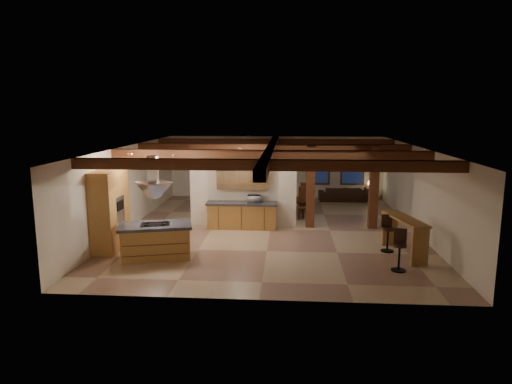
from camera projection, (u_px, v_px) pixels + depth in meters
The scene contains 22 objects.
ground at pixel (270, 230), 15.96m from camera, with size 12.00×12.00×0.00m, color tan.
room_walls at pixel (271, 179), 15.64m from camera, with size 12.00×12.00×12.00m.
ceiling_beams at pixel (271, 151), 15.47m from camera, with size 10.00×12.00×0.28m.
timber_posts at pixel (342, 178), 15.96m from camera, with size 2.50×0.30×2.90m.
partition_wall at pixel (243, 196), 16.33m from camera, with size 3.80×0.18×2.20m, color silver.
pantry_cabinet at pixel (110, 210), 13.53m from camera, with size 0.67×1.60×2.40m.
back_counter at pixel (242, 215), 16.06m from camera, with size 2.50×0.66×0.94m.
upper_display_cabinet at pixel (242, 176), 16.01m from camera, with size 1.80×0.36×0.95m.
range_hood at pixel (154, 196), 12.62m from camera, with size 1.10×1.10×1.40m.
back_windows at pixel (335, 167), 21.32m from camera, with size 2.70×0.07×1.70m.
framed_art at pixel (244, 162), 21.59m from camera, with size 0.65×0.05×0.85m.
recessed_cans at pixel (184, 152), 13.73m from camera, with size 3.16×2.46×0.03m.
kitchen_island at pixel (156, 241), 12.85m from camera, with size 2.20×1.53×0.99m.
dining_table at pixel (287, 206), 18.20m from camera, with size 1.87×1.04×0.66m, color #3D1D0F.
sofa at pixel (342, 194), 20.97m from camera, with size 2.14×0.83×0.62m, color black.
microwave at pixel (254, 199), 15.92m from camera, with size 0.45×0.31×0.25m, color silver.
bar_counter at pixel (404, 230), 13.09m from camera, with size 0.96×2.15×1.09m.
side_table at pixel (370, 194), 20.94m from camera, with size 0.49×0.49×0.61m, color #412010.
table_lamp at pixel (371, 183), 20.85m from camera, with size 0.26×0.26×0.31m.
bar_stool_a at pixel (400, 250), 11.83m from camera, with size 0.39×0.41×1.10m.
bar_stool_b at pixel (388, 233), 13.44m from camera, with size 0.38×0.39×1.09m.
dining_chairs at pixel (287, 199), 18.15m from camera, with size 2.02×2.02×1.22m.
Camera 1 is at (0.61, -15.47, 4.15)m, focal length 32.00 mm.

